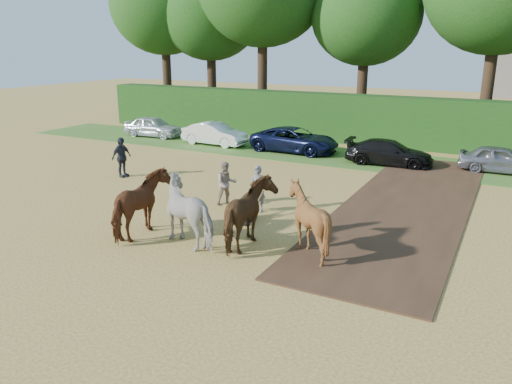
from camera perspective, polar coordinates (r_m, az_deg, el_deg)
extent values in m
plane|color=gold|center=(14.36, 5.38, -8.28)|extent=(120.00, 120.00, 0.00)
cube|color=#472D1C|center=(20.30, 16.94, -1.34)|extent=(4.50, 17.00, 0.05)
cube|color=#38601E|center=(27.22, 16.76, 3.11)|extent=(50.00, 5.00, 0.03)
cube|color=#14380F|center=(31.32, 18.64, 7.41)|extent=(46.00, 1.60, 3.00)
imported|color=#C0AC97|center=(19.24, -3.42, 0.96)|extent=(1.04, 1.04, 1.70)
imported|color=#21242C|center=(24.18, -15.12, 3.86)|extent=(0.56, 1.14, 1.88)
imported|color=#5F2A17|center=(16.43, -12.95, -1.49)|extent=(1.45, 2.60, 2.09)
imported|color=#BBB3A8|center=(15.68, -7.13, -2.04)|extent=(2.30, 2.04, 2.09)
imported|color=#54331A|center=(15.12, -0.79, -2.63)|extent=(1.45, 2.60, 2.09)
imported|color=brown|center=(14.76, 5.95, -3.21)|extent=(1.93, 2.11, 2.09)
cube|color=black|center=(17.55, -1.11, -2.88)|extent=(0.47, 0.93, 0.35)
cube|color=brown|center=(16.97, -1.84, -2.95)|extent=(0.29, 1.39, 0.10)
cylinder|color=brown|center=(17.99, -1.14, -1.13)|extent=(0.33, 0.99, 0.73)
cylinder|color=brown|center=(17.85, 0.17, -1.28)|extent=(0.06, 1.01, 0.73)
imported|color=gray|center=(18.41, 0.21, 0.34)|extent=(0.69, 0.50, 1.75)
imported|color=silver|center=(34.49, -11.67, 7.33)|extent=(4.13, 1.84, 1.38)
imported|color=white|center=(31.08, -4.72, 6.64)|extent=(4.27, 1.67, 1.39)
imported|color=#121738|center=(29.00, 4.45, 5.96)|extent=(5.15, 2.47, 1.41)
imported|color=black|center=(26.68, 14.96, 4.38)|extent=(4.54, 2.09, 1.29)
imported|color=gray|center=(26.90, 26.21, 3.36)|extent=(3.90, 1.62, 1.32)
cylinder|color=#382616|center=(42.51, -10.08, 12.14)|extent=(0.70, 0.70, 5.85)
ellipsoid|color=#163F11|center=(42.50, -10.52, 20.32)|extent=(8.40, 8.40, 7.73)
cylinder|color=#382616|center=(40.64, -5.05, 11.81)|extent=(0.70, 0.70, 5.40)
ellipsoid|color=#163F11|center=(40.57, -5.26, 19.75)|extent=(7.80, 7.80, 7.18)
cylinder|color=#382616|center=(37.25, 0.73, 12.31)|extent=(0.70, 0.70, 6.53)
cylinder|color=#382616|center=(36.15, 11.96, 10.76)|extent=(0.70, 0.70, 5.17)
ellipsoid|color=#163F11|center=(36.03, 12.49, 19.27)|extent=(7.40, 7.40, 6.81)
cylinder|color=#382616|center=(33.79, 24.84, 10.00)|extent=(0.70, 0.70, 6.08)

